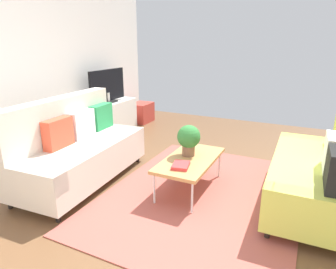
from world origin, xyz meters
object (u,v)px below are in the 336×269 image
at_px(tv, 108,87).
at_px(vase_0, 85,104).
at_px(coffee_table, 190,161).
at_px(storage_trunk, 142,113).
at_px(table_book_0, 181,165).
at_px(vase_1, 91,102).
at_px(couch_beige, 78,148).
at_px(potted_plant, 189,138).
at_px(bottle_1, 105,99).
at_px(bottle_0, 101,101).
at_px(tv_console, 109,119).
at_px(bottle_2, 108,98).
at_px(couch_green, 320,169).

relative_size(tv, vase_0, 6.00).
relative_size(coffee_table, storage_trunk, 2.12).
distance_m(table_book_0, vase_1, 2.74).
height_order(couch_beige, potted_plant, couch_beige).
relative_size(vase_1, bottle_1, 0.91).
relative_size(vase_1, bottle_0, 1.16).
relative_size(coffee_table, table_book_0, 4.58).
relative_size(tv_console, tv, 1.40).
bearing_deg(vase_1, bottle_2, -12.79).
bearing_deg(coffee_table, vase_0, 69.63).
height_order(couch_green, coffee_table, couch_green).
xyz_separation_m(table_book_0, vase_1, (1.33, 2.38, 0.29)).
bearing_deg(bottle_2, tv, 39.39).
bearing_deg(vase_0, bottle_1, -11.44).
xyz_separation_m(potted_plant, bottle_0, (1.13, 2.23, 0.07)).
bearing_deg(table_book_0, couch_green, -68.25).
xyz_separation_m(couch_green, bottle_0, (0.93, 3.71, 0.27)).
bearing_deg(vase_0, tv, -6.88).
bearing_deg(bottle_2, vase_1, 167.21).
relative_size(tv_console, bottle_0, 9.41).
bearing_deg(table_book_0, potted_plant, 9.09).
bearing_deg(couch_beige, coffee_table, 101.80).
bearing_deg(tv_console, bottle_0, -170.80).
xyz_separation_m(potted_plant, vase_1, (0.95, 2.32, 0.08)).
distance_m(coffee_table, vase_1, 2.62).
height_order(couch_green, table_book_0, couch_green).
distance_m(tv, bottle_2, 0.21).
bearing_deg(tv, vase_0, 173.12).
bearing_deg(vase_1, potted_plant, -112.32).
xyz_separation_m(couch_beige, tv, (1.86, 0.89, 0.50)).
relative_size(bottle_1, bottle_2, 0.94).
height_order(bottle_0, bottle_2, bottle_2).
bearing_deg(potted_plant, bottle_0, 63.21).
xyz_separation_m(tv_console, potted_plant, (-1.37, -2.27, 0.32)).
xyz_separation_m(tv, vase_1, (-0.42, 0.07, -0.23)).
relative_size(tv_console, bottle_1, 7.37).
relative_size(tv, bottle_2, 4.94).
xyz_separation_m(vase_0, bottle_2, (0.56, -0.09, 0.02)).
distance_m(vase_0, vase_1, 0.16).
distance_m(tv, vase_0, 0.63).
bearing_deg(tv, table_book_0, -127.10).
height_order(coffee_table, table_book_0, table_book_0).
height_order(couch_green, tv, tv).
bearing_deg(couch_green, storage_trunk, 56.99).
relative_size(tv_console, bottle_2, 6.91).
bearing_deg(bottle_1, storage_trunk, -2.78).
bearing_deg(vase_0, couch_green, -98.97).
bearing_deg(coffee_table, storage_trunk, 41.03).
height_order(potted_plant, bottle_2, bottle_2).
bearing_deg(bottle_1, coffee_table, -120.11).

